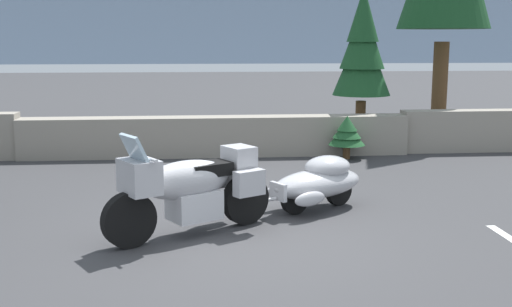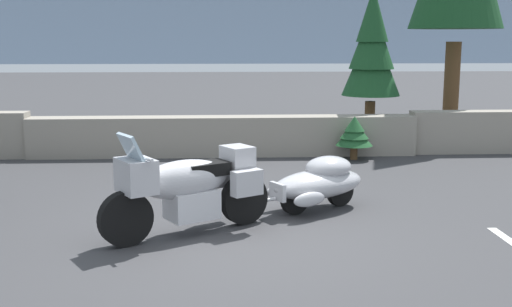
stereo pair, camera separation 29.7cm
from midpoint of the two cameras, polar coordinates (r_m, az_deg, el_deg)
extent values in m
plane|color=#38383A|center=(7.79, -1.67, -7.75)|extent=(80.00, 80.00, 0.00)
cube|color=gray|center=(13.25, -2.29, 1.57)|extent=(8.00, 0.56, 0.82)
cube|color=#7F93AD|center=(103.28, -3.06, 13.33)|extent=(240.00, 80.00, 16.00)
cylinder|color=black|center=(7.60, -10.51, -5.79)|extent=(0.64, 0.46, 0.66)
cylinder|color=black|center=(8.36, -0.05, -4.14)|extent=(0.64, 0.46, 0.66)
cube|color=silver|center=(7.96, -4.71, -4.55)|extent=(0.74, 0.68, 0.36)
ellipsoid|color=#B2B2B7|center=(7.83, -5.39, -2.32)|extent=(1.26, 0.99, 0.48)
cube|color=#B2B2B7|center=(7.54, -9.59, -1.98)|extent=(0.57, 0.63, 0.40)
cube|color=#9EB7C6|center=(7.46, -10.01, 0.46)|extent=(0.39, 0.47, 0.34)
cube|color=black|center=(7.96, -3.50, -1.36)|extent=(0.67, 0.59, 0.16)
cube|color=#B2B2B7|center=(8.18, -0.63, -0.30)|extent=(0.48, 0.51, 0.28)
cube|color=#B2B2B7|center=(7.96, 0.25, -2.65)|extent=(0.43, 0.34, 0.32)
cube|color=#B2B2B7|center=(8.46, -2.02, -1.89)|extent=(0.43, 0.34, 0.32)
cylinder|color=silver|center=(7.51, -9.29, -0.22)|extent=(0.39, 0.62, 0.04)
cylinder|color=silver|center=(7.56, -10.23, -3.91)|extent=(0.25, 0.19, 0.54)
cylinder|color=black|center=(8.86, 4.48, -4.07)|extent=(0.43, 0.31, 0.44)
cylinder|color=black|center=(9.38, 8.46, -3.35)|extent=(0.43, 0.31, 0.44)
ellipsoid|color=#B2B2B7|center=(9.08, 6.55, -2.73)|extent=(1.64, 1.35, 0.40)
ellipsoid|color=#B2B2B7|center=(9.15, 7.44, -1.24)|extent=(0.90, 0.85, 0.32)
cube|color=silver|center=(8.65, 2.94, -3.45)|extent=(0.21, 0.31, 0.24)
ellipsoid|color=#B2B2B7|center=(8.61, 5.80, -4.12)|extent=(0.52, 0.39, 0.20)
ellipsoid|color=#B2B2B7|center=(9.09, 3.24, -3.30)|extent=(0.52, 0.39, 0.20)
cylinder|color=silver|center=(8.46, 0.81, -4.40)|extent=(0.63, 0.40, 0.05)
cylinder|color=brown|center=(16.39, 17.61, 5.44)|extent=(0.37, 0.37, 2.34)
cylinder|color=brown|center=(14.61, 10.72, 2.61)|extent=(0.23, 0.23, 1.03)
cone|color=#194723|center=(14.49, 10.91, 8.35)|extent=(1.29, 1.29, 1.62)
cone|color=#194723|center=(14.48, 10.98, 10.28)|extent=(1.00, 1.00, 1.42)
cone|color=#194723|center=(14.49, 11.04, 12.21)|extent=(0.71, 0.71, 1.22)
cylinder|color=brown|center=(13.03, 9.41, 0.03)|extent=(0.15, 0.15, 0.25)
cone|color=#1E5128|center=(12.98, 9.46, 1.60)|extent=(0.74, 0.74, 0.40)
cone|color=#1E5128|center=(12.96, 9.47, 2.13)|extent=(0.57, 0.57, 0.35)
cone|color=#1E5128|center=(12.94, 9.49, 2.66)|extent=(0.41, 0.41, 0.30)
camera|label=1|loc=(0.15, -89.03, 0.18)|focal=44.60mm
camera|label=2|loc=(0.15, 90.97, -0.18)|focal=44.60mm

